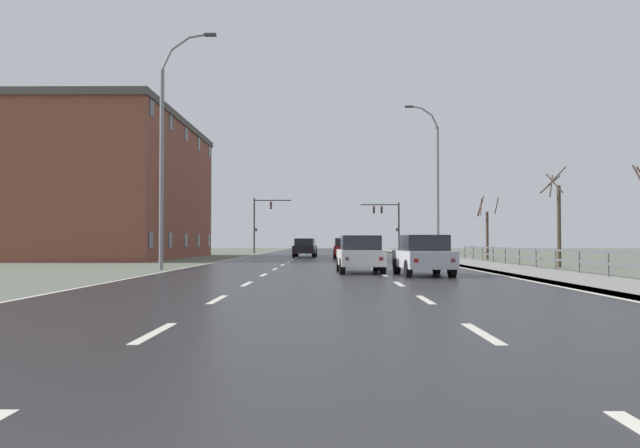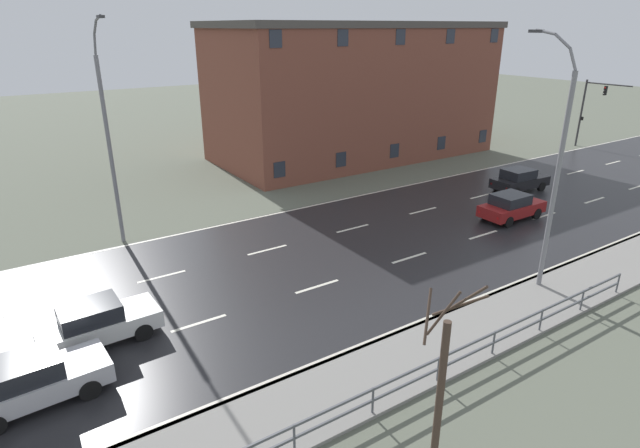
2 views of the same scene
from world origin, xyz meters
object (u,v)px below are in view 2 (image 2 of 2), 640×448
car_far_left (97,322)px  car_near_right (511,206)px  car_mid_centre (519,180)px  car_far_right (33,380)px  street_lamp_left_bank (109,140)px  traffic_signal_left (590,105)px  brick_building (354,91)px  street_lamp_midground (555,171)px

car_far_left → car_near_right: 22.89m
car_mid_centre → car_far_right: bearing=-76.4°
car_far_left → street_lamp_left_bank: bearing=159.6°
traffic_signal_left → car_near_right: 23.77m
street_lamp_left_bank → brick_building: size_ratio=0.47×
car_far_right → brick_building: (-20.53, 27.13, 4.70)m
car_near_right → brick_building: size_ratio=0.17×
traffic_signal_left → car_near_right: (8.72, -21.89, -3.13)m
car_far_left → traffic_signal_left: bearing=99.1°
car_mid_centre → car_far_right: (5.57, -30.25, 0.00)m
car_far_left → car_far_right: bearing=-46.1°
street_lamp_midground → traffic_signal_left: bearing=117.8°
car_near_right → brick_building: brick_building is taller
street_lamp_left_bank → car_far_right: bearing=-25.0°
car_far_left → car_near_right: size_ratio=1.01×
car_far_left → brick_building: brick_building is taller
car_near_right → traffic_signal_left: bearing=112.1°
street_lamp_midground → car_far_right: street_lamp_midground is taller
car_far_left → car_far_right: (2.31, -2.25, 0.00)m
street_lamp_left_bank → brick_building: street_lamp_left_bank is taller
car_far_right → brick_building: brick_building is taller
street_lamp_left_bank → car_near_right: (8.95, 19.89, -4.62)m
traffic_signal_left → car_mid_centre: (5.46, -16.78, -3.13)m
car_far_left → brick_building: 31.19m
traffic_signal_left → car_far_right: (11.03, -47.03, -3.13)m
street_lamp_midground → car_mid_centre: bearing=129.8°
street_lamp_left_bank → traffic_signal_left: street_lamp_left_bank is taller
car_far_right → car_far_left: bearing=132.4°
car_near_right → car_far_right: size_ratio=0.98×
street_lamp_left_bank → car_far_right: (11.26, -5.25, -4.62)m
car_far_left → brick_building: (-18.22, 24.88, 4.70)m
street_lamp_left_bank → car_far_right: size_ratio=2.65×
street_lamp_midground → brick_building: bearing=161.8°
street_lamp_left_bank → brick_building: bearing=113.0°
street_lamp_midground → street_lamp_left_bank: 20.40m
car_mid_centre → car_far_left: 28.19m
brick_building → street_lamp_midground: bearing=-18.2°
traffic_signal_left → brick_building: (-9.50, -19.90, 1.58)m
car_far_left → brick_building: bearing=124.3°
street_lamp_midground → car_far_right: size_ratio=2.52×
street_lamp_left_bank → car_far_left: 10.50m
street_lamp_midground → traffic_signal_left: (-14.67, 27.84, -1.26)m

